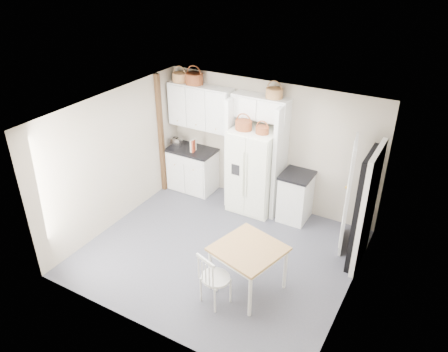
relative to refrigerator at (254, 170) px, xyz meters
The scene contains 27 objects.
floor 1.84m from the refrigerator, 84.70° to the right, with size 4.50×4.50×0.00m, color #45464E.
ceiling 2.37m from the refrigerator, 84.70° to the right, with size 4.50×4.50×0.00m, color white.
wall_back 0.59m from the refrigerator, 68.59° to the left, with size 4.50×4.50×0.00m, color tan.
wall_left 2.69m from the refrigerator, 142.39° to the right, with size 4.00×4.00×0.00m, color tan.
wall_right 2.93m from the refrigerator, 33.98° to the right, with size 4.00×4.00×0.00m, color tan.
refrigerator is the anchor object (origin of this frame).
base_cab_left 1.57m from the refrigerator, behind, with size 0.99×0.63×0.92m, color white.
base_cab_right 0.98m from the refrigerator, ahead, with size 0.54×0.65×0.95m, color white.
dining_table 2.43m from the refrigerator, 65.67° to the right, with size 0.95×0.95×0.79m, color olive.
windsor_chair 2.80m from the refrigerator, 75.41° to the right, with size 0.46×0.42×0.94m, color white.
counter_left 1.52m from the refrigerator, behind, with size 1.03×0.67×0.04m, color black.
counter_right 0.90m from the refrigerator, ahead, with size 0.58×0.69×0.04m, color black.
toaster 1.92m from the refrigerator, behind, with size 0.27×0.16×0.19m, color silver.
cookbook_red 1.43m from the refrigerator, behind, with size 0.04×0.17×0.26m, color maroon.
cookbook_cream 1.45m from the refrigerator, behind, with size 0.04×0.18×0.26m, color beige.
basket_upper_a 2.42m from the refrigerator, behind, with size 0.32×0.32×0.18m, color olive.
basket_upper_b 2.19m from the refrigerator, behind, with size 0.37×0.37×0.22m, color brown.
basket_bridge_b 1.61m from the refrigerator, 39.53° to the left, with size 0.32×0.32×0.18m, color olive.
basket_fridge_a 0.98m from the refrigerator, 153.27° to the right, with size 0.33×0.33×0.18m, color brown.
basket_fridge_b 0.96m from the refrigerator, 27.79° to the right, with size 0.25×0.25×0.14m, color brown.
upper_cabinet 1.71m from the refrigerator, behind, with size 1.40×0.34×0.90m, color white.
bridge_cabinet 1.27m from the refrigerator, 90.00° to the left, with size 1.12×0.34×0.45m, color white.
fridge_panel_left 0.59m from the refrigerator, behind, with size 0.08×0.60×2.30m, color white.
fridge_panel_right 0.59m from the refrigerator, ahead, with size 0.08×0.60×2.30m, color white.
trim_post 2.11m from the refrigerator, behind, with size 0.09×0.09×2.60m, color #42281B.
doorway_void 2.40m from the refrigerator, 14.97° to the right, with size 0.18×0.85×2.05m, color black.
door_slab 1.98m from the refrigerator, ahead, with size 0.80×0.04×2.05m, color white.
Camera 1 is at (3.12, -5.34, 4.92)m, focal length 35.00 mm.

